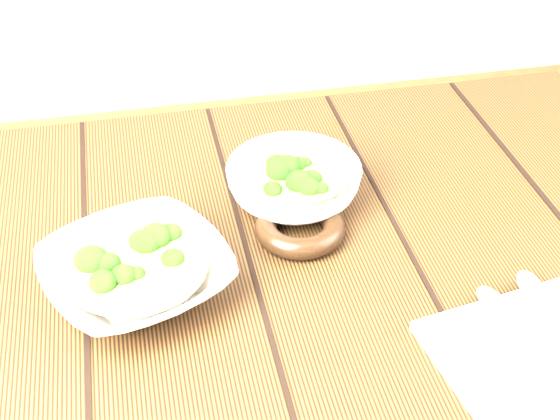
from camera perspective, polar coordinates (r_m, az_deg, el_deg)
name	(u,v)px	position (r m, az deg, el deg)	size (l,w,h in m)	color
table	(269,334)	(1.04, -0.81, -9.08)	(1.20, 0.80, 0.75)	#382310
soup_bowl_front	(136,273)	(0.93, -10.45, -4.55)	(0.27, 0.27, 0.06)	silver
soup_bowl_back	(294,183)	(1.05, 1.00, 2.00)	(0.22, 0.22, 0.06)	silver
trivet	(300,227)	(1.00, 1.47, -1.25)	(0.12, 0.12, 0.03)	black
napkin	(543,356)	(0.90, 18.68, -10.05)	(0.22, 0.18, 0.01)	beige
spoon_left	(509,323)	(0.91, 16.43, -7.93)	(0.04, 0.18, 0.01)	#B5AE9F
spoon_right	(543,307)	(0.94, 18.70, -6.74)	(0.03, 0.18, 0.01)	#B5AE9F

